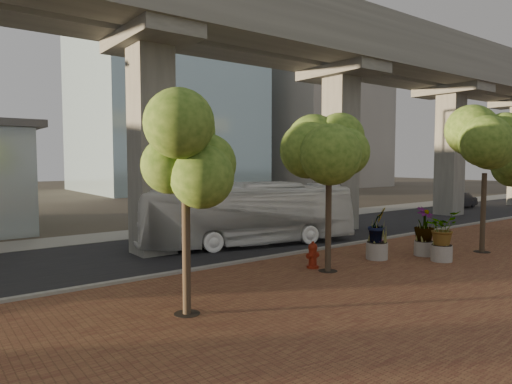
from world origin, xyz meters
TOP-DOWN VIEW (x-y plane):
  - ground at (0.00, 0.00)m, footprint 160.00×160.00m
  - brick_plaza at (0.00, -8.00)m, footprint 70.00×13.00m
  - asphalt_road at (0.00, 2.00)m, footprint 90.00×8.00m
  - curb_strip at (0.00, -2.00)m, footprint 70.00×0.25m
  - far_sidewalk at (0.00, 7.50)m, footprint 90.00×3.00m
  - transit_viaduct at (0.00, 2.00)m, footprint 72.00×5.60m
  - midrise_block at (38.00, 36.00)m, footprint 18.00×16.00m
  - transit_bus at (-1.51, 1.12)m, footprint 11.10×4.95m
  - parked_car at (23.37, 4.00)m, footprint 4.20×1.86m
  - fire_hydrant at (-2.38, -4.34)m, footprint 0.51×0.46m
  - planter_front at (2.64, -6.62)m, footprint 1.86×1.86m
  - planter_right at (3.02, -5.57)m, footprint 1.95×1.95m
  - planter_left at (0.85, -4.80)m, footprint 1.98×1.98m
  - street_tree_far_west at (-8.68, -6.07)m, footprint 3.49×3.49m
  - street_tree_near_west at (-2.26, -5.02)m, footprint 3.28×3.28m
  - street_tree_near_east at (5.78, -6.70)m, footprint 3.63×3.63m
  - streetlamp_east at (9.54, 6.03)m, footprint 0.41×1.19m

SIDE VIEW (x-z plane):
  - ground at x=0.00m, z-range 0.00..0.00m
  - asphalt_road at x=0.00m, z-range 0.00..0.04m
  - brick_plaza at x=0.00m, z-range 0.00..0.06m
  - far_sidewalk at x=0.00m, z-range 0.00..0.06m
  - curb_strip at x=0.00m, z-range 0.00..0.16m
  - fire_hydrant at x=-2.38m, z-range 0.04..1.06m
  - parked_car at x=23.37m, z-range 0.00..1.34m
  - planter_front at x=2.64m, z-range 0.28..2.32m
  - planter_right at x=3.02m, z-range 0.28..2.36m
  - planter_left at x=0.85m, z-range 0.29..2.47m
  - transit_bus at x=-1.51m, z-range 0.00..3.01m
  - street_tree_far_west at x=-8.68m, z-range 1.35..7.16m
  - street_tree_near_west at x=-2.26m, z-range 1.57..7.63m
  - street_tree_near_east at x=5.78m, z-range 1.51..7.75m
  - streetlamp_east at x=9.54m, z-range 0.69..8.88m
  - transit_viaduct at x=0.00m, z-range 1.09..13.49m
  - midrise_block at x=38.00m, z-range 0.00..24.00m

